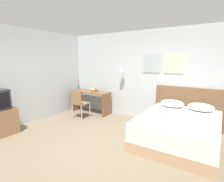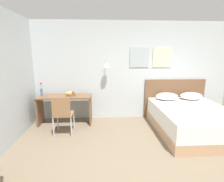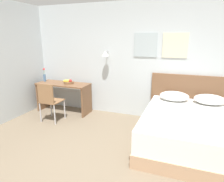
{
  "view_description": "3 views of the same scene",
  "coord_description": "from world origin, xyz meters",
  "px_view_note": "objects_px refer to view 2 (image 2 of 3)",
  "views": [
    {
      "loc": [
        2.12,
        -2.37,
        1.79
      ],
      "look_at": [
        -0.12,
        1.13,
        1.05
      ],
      "focal_mm": 28.0,
      "sensor_mm": 36.0,
      "label": 1
    },
    {
      "loc": [
        -0.68,
        -2.25,
        1.81
      ],
      "look_at": [
        -0.48,
        1.09,
        1.08
      ],
      "focal_mm": 28.0,
      "sensor_mm": 36.0,
      "label": 2
    },
    {
      "loc": [
        1.25,
        -2.0,
        1.86
      ],
      "look_at": [
        0.07,
        1.15,
        0.96
      ],
      "focal_mm": 32.0,
      "sensor_mm": 36.0,
      "label": 3
    }
  ],
  "objects_px": {
    "pillow_left": "(167,96)",
    "desk_chair": "(62,112)",
    "headboard": "(174,98)",
    "flower_vase": "(42,91)",
    "pillow_right": "(191,96)",
    "desk": "(65,104)",
    "fruit_bowl": "(71,94)",
    "folded_towel_near_foot": "(200,111)",
    "bed": "(191,120)"
  },
  "relations": [
    {
      "from": "headboard",
      "to": "flower_vase",
      "type": "height_order",
      "value": "flower_vase"
    },
    {
      "from": "pillow_left",
      "to": "desk_chair",
      "type": "relative_size",
      "value": 0.65
    },
    {
      "from": "bed",
      "to": "desk",
      "type": "distance_m",
      "value": 3.11
    },
    {
      "from": "desk",
      "to": "fruit_bowl",
      "type": "relative_size",
      "value": 5.45
    },
    {
      "from": "desk_chair",
      "to": "desk",
      "type": "bearing_deg",
      "value": 96.55
    },
    {
      "from": "pillow_left",
      "to": "flower_vase",
      "type": "bearing_deg",
      "value": -179.71
    },
    {
      "from": "folded_towel_near_foot",
      "to": "desk",
      "type": "bearing_deg",
      "value": 161.78
    },
    {
      "from": "desk_chair",
      "to": "fruit_bowl",
      "type": "xyz_separation_m",
      "value": [
        0.09,
        0.69,
        0.26
      ]
    },
    {
      "from": "bed",
      "to": "folded_towel_near_foot",
      "type": "height_order",
      "value": "folded_towel_near_foot"
    },
    {
      "from": "headboard",
      "to": "desk_chair",
      "type": "xyz_separation_m",
      "value": [
        -2.95,
        -1.02,
        -0.01
      ]
    },
    {
      "from": "bed",
      "to": "flower_vase",
      "type": "bearing_deg",
      "value": 168.79
    },
    {
      "from": "bed",
      "to": "desk",
      "type": "relative_size",
      "value": 1.49
    },
    {
      "from": "folded_towel_near_foot",
      "to": "fruit_bowl",
      "type": "height_order",
      "value": "fruit_bowl"
    },
    {
      "from": "headboard",
      "to": "flower_vase",
      "type": "relative_size",
      "value": 4.88
    },
    {
      "from": "headboard",
      "to": "desk",
      "type": "bearing_deg",
      "value": -173.73
    },
    {
      "from": "pillow_left",
      "to": "flower_vase",
      "type": "xyz_separation_m",
      "value": [
        -3.26,
        -0.02,
        0.2
      ]
    },
    {
      "from": "pillow_left",
      "to": "desk_chair",
      "type": "bearing_deg",
      "value": -164.62
    },
    {
      "from": "bed",
      "to": "headboard",
      "type": "xyz_separation_m",
      "value": [
        0.0,
        1.03,
        0.25
      ]
    },
    {
      "from": "bed",
      "to": "fruit_bowl",
      "type": "bearing_deg",
      "value": 166.3
    },
    {
      "from": "folded_towel_near_foot",
      "to": "flower_vase",
      "type": "distance_m",
      "value": 3.75
    },
    {
      "from": "bed",
      "to": "headboard",
      "type": "distance_m",
      "value": 1.06
    },
    {
      "from": "headboard",
      "to": "folded_towel_near_foot",
      "type": "relative_size",
      "value": 5.46
    },
    {
      "from": "folded_towel_near_foot",
      "to": "fruit_bowl",
      "type": "xyz_separation_m",
      "value": [
        -2.86,
        1.0,
        0.18
      ]
    },
    {
      "from": "headboard",
      "to": "pillow_right",
      "type": "relative_size",
      "value": 2.91
    },
    {
      "from": "headboard",
      "to": "flower_vase",
      "type": "bearing_deg",
      "value": -174.98
    },
    {
      "from": "flower_vase",
      "to": "fruit_bowl",
      "type": "bearing_deg",
      "value": -1.19
    },
    {
      "from": "headboard",
      "to": "bed",
      "type": "bearing_deg",
      "value": -90.0
    },
    {
      "from": "pillow_right",
      "to": "desk",
      "type": "height_order",
      "value": "pillow_right"
    },
    {
      "from": "pillow_right",
      "to": "flower_vase",
      "type": "relative_size",
      "value": 1.67
    },
    {
      "from": "headboard",
      "to": "pillow_left",
      "type": "distance_m",
      "value": 0.47
    },
    {
      "from": "pillow_right",
      "to": "desk_chair",
      "type": "xyz_separation_m",
      "value": [
        -3.28,
        -0.72,
        -0.14
      ]
    },
    {
      "from": "bed",
      "to": "fruit_bowl",
      "type": "relative_size",
      "value": 8.11
    },
    {
      "from": "headboard",
      "to": "fruit_bowl",
      "type": "bearing_deg",
      "value": -173.39
    },
    {
      "from": "pillow_left",
      "to": "flower_vase",
      "type": "distance_m",
      "value": 3.27
    },
    {
      "from": "bed",
      "to": "pillow_right",
      "type": "height_order",
      "value": "pillow_right"
    },
    {
      "from": "pillow_left",
      "to": "folded_towel_near_foot",
      "type": "xyz_separation_m",
      "value": [
        0.33,
        -1.03,
        -0.06
      ]
    },
    {
      "from": "pillow_left",
      "to": "bed",
      "type": "bearing_deg",
      "value": -65.34
    },
    {
      "from": "desk_chair",
      "to": "fruit_bowl",
      "type": "relative_size",
      "value": 3.67
    },
    {
      "from": "desk_chair",
      "to": "flower_vase",
      "type": "bearing_deg",
      "value": 132.8
    },
    {
      "from": "bed",
      "to": "desk_chair",
      "type": "height_order",
      "value": "desk_chair"
    },
    {
      "from": "pillow_right",
      "to": "flower_vase",
      "type": "xyz_separation_m",
      "value": [
        -3.93,
        -0.02,
        0.2
      ]
    },
    {
      "from": "pillow_right",
      "to": "flower_vase",
      "type": "bearing_deg",
      "value": -179.76
    },
    {
      "from": "pillow_left",
      "to": "flower_vase",
      "type": "height_order",
      "value": "flower_vase"
    },
    {
      "from": "bed",
      "to": "desk",
      "type": "height_order",
      "value": "desk"
    },
    {
      "from": "bed",
      "to": "desk_chair",
      "type": "distance_m",
      "value": 2.96
    },
    {
      "from": "desk_chair",
      "to": "flower_vase",
      "type": "height_order",
      "value": "flower_vase"
    },
    {
      "from": "desk",
      "to": "fruit_bowl",
      "type": "distance_m",
      "value": 0.31
    },
    {
      "from": "bed",
      "to": "folded_towel_near_foot",
      "type": "xyz_separation_m",
      "value": [
        -0.0,
        -0.3,
        0.33
      ]
    },
    {
      "from": "headboard",
      "to": "pillow_right",
      "type": "distance_m",
      "value": 0.47
    },
    {
      "from": "pillow_left",
      "to": "fruit_bowl",
      "type": "distance_m",
      "value": 2.53
    }
  ]
}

